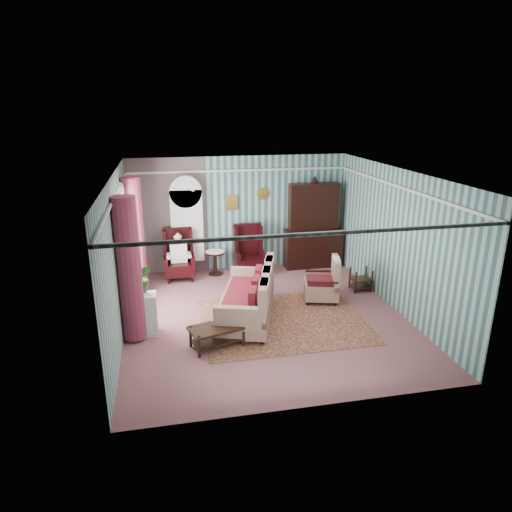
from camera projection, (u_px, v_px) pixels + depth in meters
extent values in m
plane|color=#854D50|center=(265.00, 316.00, 9.29)|extent=(6.00, 6.00, 0.00)
cube|color=#356060|center=(240.00, 214.00, 11.62)|extent=(5.50, 0.02, 2.90)
cube|color=#356060|center=(315.00, 314.00, 6.04)|extent=(5.50, 0.02, 2.90)
cube|color=#356060|center=(118.00, 257.00, 8.31)|extent=(0.02, 6.00, 2.90)
cube|color=#356060|center=(396.00, 240.00, 9.36)|extent=(0.02, 6.00, 2.90)
cube|color=silver|center=(266.00, 173.00, 8.37)|extent=(5.50, 6.00, 0.02)
cube|color=#854359|center=(168.00, 217.00, 11.27)|extent=(1.90, 0.01, 2.90)
cube|color=silver|center=(266.00, 192.00, 8.49)|extent=(5.50, 6.00, 0.05)
cube|color=white|center=(122.00, 243.00, 8.84)|extent=(0.04, 1.50, 1.90)
cylinder|color=maroon|center=(129.00, 270.00, 7.96)|extent=(0.44, 0.44, 2.60)
cylinder|color=maroon|center=(134.00, 237.00, 9.91)|extent=(0.44, 0.44, 2.60)
cube|color=#B38A2F|center=(232.00, 203.00, 11.46)|extent=(0.30, 0.03, 0.38)
cube|color=white|center=(187.00, 231.00, 11.32)|extent=(0.80, 0.28, 2.24)
cube|color=black|center=(314.00, 223.00, 11.81)|extent=(1.50, 0.56, 2.36)
cube|color=black|center=(179.00, 255.00, 11.07)|extent=(0.76, 0.80, 1.25)
cube|color=black|center=(249.00, 251.00, 11.40)|extent=(0.76, 0.80, 1.25)
cylinder|color=black|center=(215.00, 263.00, 11.48)|extent=(0.50, 0.50, 0.60)
cube|color=black|center=(361.00, 279.00, 10.51)|extent=(0.45, 0.38, 0.54)
cube|color=silver|center=(142.00, 315.00, 8.43)|extent=(0.55, 0.35, 0.80)
cube|color=#55201C|center=(283.00, 321.00, 9.07)|extent=(3.20, 2.60, 0.01)
cube|color=beige|center=(246.00, 294.00, 8.98)|extent=(1.59, 2.39, 1.11)
cube|color=beige|center=(321.00, 278.00, 9.89)|extent=(0.92, 0.96, 1.04)
cube|color=black|center=(217.00, 336.00, 8.07)|extent=(1.06, 0.76, 0.39)
imported|color=#1A4D18|center=(134.00, 285.00, 8.16)|extent=(0.48, 0.44, 0.45)
imported|color=#1D591B|center=(143.00, 279.00, 8.35)|extent=(0.30, 0.24, 0.53)
imported|color=#255A1C|center=(138.00, 284.00, 8.33)|extent=(0.27, 0.27, 0.37)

